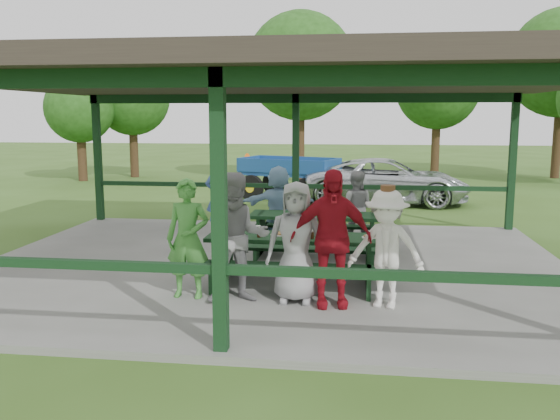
# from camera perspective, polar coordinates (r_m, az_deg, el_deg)

# --- Properties ---
(ground) EXTENTS (90.00, 90.00, 0.00)m
(ground) POSITION_cam_1_polar(r_m,az_deg,el_deg) (10.23, -0.77, -5.74)
(ground) COLOR #35551A
(ground) RESTS_ON ground
(concrete_slab) EXTENTS (10.00, 8.00, 0.10)m
(concrete_slab) POSITION_cam_1_polar(r_m,az_deg,el_deg) (10.22, -0.77, -5.47)
(concrete_slab) COLOR slate
(concrete_slab) RESTS_ON ground
(pavilion_structure) EXTENTS (10.60, 8.60, 3.24)m
(pavilion_structure) POSITION_cam_1_polar(r_m,az_deg,el_deg) (9.91, -0.81, 12.27)
(pavilion_structure) COLOR black
(pavilion_structure) RESTS_ON concrete_slab
(picnic_table_near) EXTENTS (2.57, 1.39, 0.75)m
(picnic_table_near) POSITION_cam_1_polar(r_m,az_deg,el_deg) (8.88, 1.33, -4.23)
(picnic_table_near) COLOR black
(picnic_table_near) RESTS_ON concrete_slab
(picnic_table_far) EXTENTS (2.38, 1.39, 0.75)m
(picnic_table_far) POSITION_cam_1_polar(r_m,az_deg,el_deg) (10.81, 3.47, -1.86)
(picnic_table_far) COLOR black
(picnic_table_far) RESTS_ON concrete_slab
(table_setting) EXTENTS (2.34, 0.45, 0.10)m
(table_setting) POSITION_cam_1_polar(r_m,az_deg,el_deg) (8.86, 0.56, -2.21)
(table_setting) COLOR white
(table_setting) RESTS_ON picnic_table_near
(contestant_green) EXTENTS (0.61, 0.41, 1.67)m
(contestant_green) POSITION_cam_1_polar(r_m,az_deg,el_deg) (8.30, -8.85, -2.73)
(contestant_green) COLOR #418E37
(contestant_green) RESTS_ON concrete_slab
(contestant_grey_left) EXTENTS (1.03, 0.90, 1.77)m
(contestant_grey_left) POSITION_cam_1_polar(r_m,az_deg,el_deg) (8.00, -4.09, -2.71)
(contestant_grey_left) COLOR gray
(contestant_grey_left) RESTS_ON concrete_slab
(contestant_grey_mid) EXTENTS (0.81, 0.53, 1.65)m
(contestant_grey_mid) POSITION_cam_1_polar(r_m,az_deg,el_deg) (8.01, 1.55, -3.12)
(contestant_grey_mid) COLOR gray
(contestant_grey_mid) RESTS_ON concrete_slab
(contestant_red) EXTENTS (1.13, 0.61, 1.84)m
(contestant_red) POSITION_cam_1_polar(r_m,az_deg,el_deg) (7.84, 4.92, -2.73)
(contestant_red) COLOR maroon
(contestant_red) RESTS_ON concrete_slab
(contestant_white_fedora) EXTENTS (1.13, 0.83, 1.63)m
(contestant_white_fedora) POSITION_cam_1_polar(r_m,az_deg,el_deg) (7.91, 10.18, -3.67)
(contestant_white_fedora) COLOR white
(contestant_white_fedora) RESTS_ON concrete_slab
(spectator_lblue) EXTENTS (1.50, 0.69, 1.56)m
(spectator_lblue) POSITION_cam_1_polar(r_m,az_deg,el_deg) (11.62, -0.15, 0.48)
(spectator_lblue) COLOR #7CA3C1
(spectator_lblue) RESTS_ON concrete_slab
(spectator_blue) EXTENTS (0.72, 0.61, 1.68)m
(spectator_blue) POSITION_cam_1_polar(r_m,az_deg,el_deg) (12.55, -5.81, 1.36)
(spectator_blue) COLOR #395294
(spectator_blue) RESTS_ON concrete_slab
(spectator_grey) EXTENTS (0.76, 0.62, 1.46)m
(spectator_grey) POSITION_cam_1_polar(r_m,az_deg,el_deg) (11.67, 7.25, 0.21)
(spectator_grey) COLOR gray
(spectator_grey) RESTS_ON concrete_slab
(pickup_truck) EXTENTS (5.00, 2.59, 1.35)m
(pickup_truck) POSITION_cam_1_polar(r_m,az_deg,el_deg) (18.08, 10.34, 2.76)
(pickup_truck) COLOR silver
(pickup_truck) RESTS_ON ground
(farm_trailer) EXTENTS (4.02, 2.52, 1.40)m
(farm_trailer) POSITION_cam_1_polar(r_m,az_deg,el_deg) (18.68, 0.91, 3.18)
(farm_trailer) COLOR navy
(farm_trailer) RESTS_ON ground
(tree_far_left) EXTENTS (3.16, 3.16, 4.93)m
(tree_far_left) POSITION_cam_1_polar(r_m,az_deg,el_deg) (26.15, -14.06, 10.38)
(tree_far_left) COLOR #362615
(tree_far_left) RESTS_ON ground
(tree_left) EXTENTS (4.28, 4.28, 6.68)m
(tree_left) POSITION_cam_1_polar(r_m,az_deg,el_deg) (24.02, 1.98, 13.64)
(tree_left) COLOR #362615
(tree_left) RESTS_ON ground
(tree_mid) EXTENTS (3.58, 3.58, 5.59)m
(tree_mid) POSITION_cam_1_polar(r_m,az_deg,el_deg) (26.81, 14.95, 11.27)
(tree_mid) COLOR #362615
(tree_mid) RESTS_ON ground
(tree_edge_left) EXTENTS (2.73, 2.73, 4.27)m
(tree_edge_left) POSITION_cam_1_polar(r_m,az_deg,el_deg) (25.17, -18.73, 9.20)
(tree_edge_left) COLOR #362615
(tree_edge_left) RESTS_ON ground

